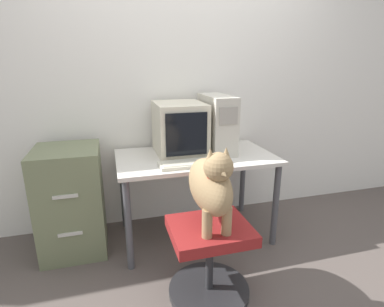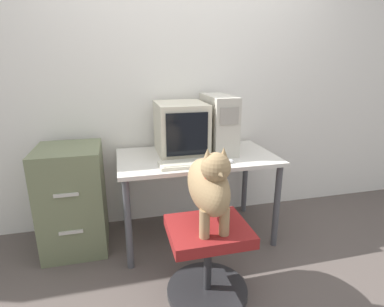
# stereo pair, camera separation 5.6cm
# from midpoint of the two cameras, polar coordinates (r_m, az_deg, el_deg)

# --- Properties ---
(ground_plane) EXTENTS (12.00, 12.00, 0.00)m
(ground_plane) POSITION_cam_midpoint_polar(r_m,az_deg,el_deg) (2.44, 2.42, -19.35)
(ground_plane) COLOR #564C47
(wall_back) EXTENTS (8.00, 0.05, 2.60)m
(wall_back) POSITION_cam_midpoint_polar(r_m,az_deg,el_deg) (2.72, -2.47, 13.91)
(wall_back) COLOR white
(wall_back) RESTS_ON ground_plane
(desk) EXTENTS (1.26, 0.72, 0.72)m
(desk) POSITION_cam_midpoint_polar(r_m,az_deg,el_deg) (2.45, 0.00, -2.35)
(desk) COLOR silver
(desk) RESTS_ON ground_plane
(crt_monitor) EXTENTS (0.39, 0.47, 0.41)m
(crt_monitor) POSITION_cam_midpoint_polar(r_m,az_deg,el_deg) (2.44, -3.06, 4.83)
(crt_monitor) COLOR beige
(crt_monitor) RESTS_ON desk
(pc_tower) EXTENTS (0.20, 0.49, 0.47)m
(pc_tower) POSITION_cam_midpoint_polar(r_m,az_deg,el_deg) (2.51, 4.10, 5.74)
(pc_tower) COLOR beige
(pc_tower) RESTS_ON desk
(keyboard) EXTENTS (0.44, 0.18, 0.03)m
(keyboard) POSITION_cam_midpoint_polar(r_m,az_deg,el_deg) (2.18, -1.21, -1.92)
(keyboard) COLOR beige
(keyboard) RESTS_ON desk
(computer_mouse) EXTENTS (0.06, 0.05, 0.03)m
(computer_mouse) POSITION_cam_midpoint_polar(r_m,az_deg,el_deg) (2.25, 6.41, -1.38)
(computer_mouse) COLOR silver
(computer_mouse) RESTS_ON desk
(office_chair) EXTENTS (0.52, 0.52, 0.49)m
(office_chair) POSITION_cam_midpoint_polar(r_m,az_deg,el_deg) (1.99, 2.50, -19.20)
(office_chair) COLOR #262628
(office_chair) RESTS_ON ground_plane
(dog) EXTENTS (0.21, 0.51, 0.52)m
(dog) POSITION_cam_midpoint_polar(r_m,az_deg,el_deg) (1.75, 2.67, -5.94)
(dog) COLOR #9E7F56
(dog) RESTS_ON office_chair
(filing_cabinet) EXTENTS (0.47, 0.51, 0.84)m
(filing_cabinet) POSITION_cam_midpoint_polar(r_m,az_deg,el_deg) (2.54, -22.56, -8.23)
(filing_cabinet) COLOR #6B7251
(filing_cabinet) RESTS_ON ground_plane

